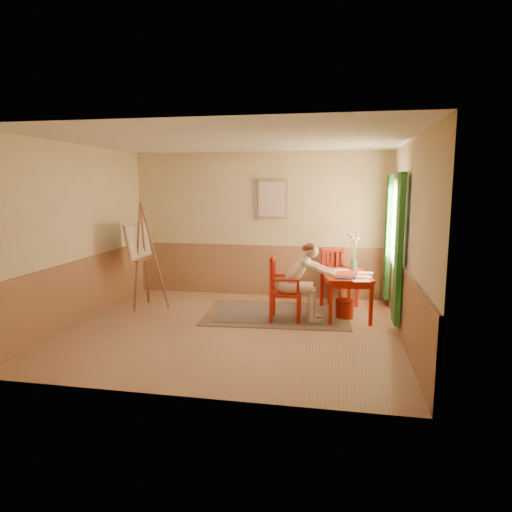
% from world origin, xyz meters
% --- Properties ---
extents(room, '(5.04, 4.54, 2.84)m').
position_xyz_m(room, '(0.00, 0.00, 1.40)').
color(room, tan).
rests_on(room, ground).
extents(wainscot, '(5.00, 4.50, 1.00)m').
position_xyz_m(wainscot, '(0.00, 0.80, 0.50)').
color(wainscot, '#AA7754').
rests_on(wainscot, room).
extents(window, '(0.12, 2.01, 2.20)m').
position_xyz_m(window, '(2.42, 1.10, 1.35)').
color(window, white).
rests_on(window, room).
extents(wall_portrait, '(0.60, 0.05, 0.76)m').
position_xyz_m(wall_portrait, '(0.25, 2.20, 1.90)').
color(wall_portrait, tan).
rests_on(wall_portrait, room).
extents(rug, '(2.50, 1.76, 0.02)m').
position_xyz_m(rug, '(0.54, 0.92, 0.01)').
color(rug, '#8C7251').
rests_on(rug, room).
extents(table, '(0.91, 1.30, 0.72)m').
position_xyz_m(table, '(1.66, 1.06, 0.63)').
color(table, red).
rests_on(table, room).
extents(chair_left, '(0.50, 0.48, 1.05)m').
position_xyz_m(chair_left, '(0.67, 0.60, 0.52)').
color(chair_left, red).
rests_on(chair_left, room).
extents(chair_back, '(0.56, 0.58, 0.98)m').
position_xyz_m(chair_back, '(1.48, 1.99, 0.49)').
color(chair_back, red).
rests_on(chair_back, room).
extents(figure, '(0.94, 0.41, 1.27)m').
position_xyz_m(figure, '(0.96, 0.61, 0.70)').
color(figure, beige).
rests_on(figure, room).
extents(laptop, '(0.38, 0.23, 0.22)m').
position_xyz_m(laptop, '(1.71, 0.67, 0.77)').
color(laptop, '#1E2338').
rests_on(laptop, table).
extents(papers, '(0.69, 1.12, 0.00)m').
position_xyz_m(papers, '(1.85, 0.97, 0.72)').
color(papers, white).
rests_on(papers, table).
extents(vase, '(0.22, 0.32, 0.63)m').
position_xyz_m(vase, '(1.80, 1.48, 1.01)').
color(vase, '#3F724C').
rests_on(vase, table).
extents(wastebasket, '(0.29, 0.29, 0.31)m').
position_xyz_m(wastebasket, '(1.67, 0.92, 0.16)').
color(wastebasket, '#9D1B09').
rests_on(wastebasket, room).
extents(easel, '(0.63, 0.84, 1.89)m').
position_xyz_m(easel, '(-1.90, 0.94, 1.12)').
color(easel, '#945A3B').
rests_on(easel, room).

